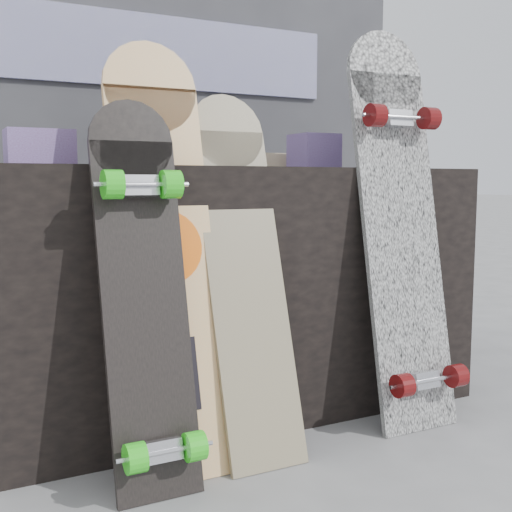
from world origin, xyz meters
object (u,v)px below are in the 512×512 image
longboard_cascadia (401,218)px  longboard_celtic (244,262)px  vendor_table (229,289)px  skateboard_dark (145,290)px  longboard_geisha (165,241)px

longboard_cascadia → longboard_celtic: bearing=178.9°
vendor_table → skateboard_dark: bearing=-134.7°
longboard_geisha → longboard_cascadia: bearing=-2.4°
vendor_table → longboard_cascadia: longboard_cascadia is taller
longboard_cascadia → skateboard_dark: bearing=-174.9°
vendor_table → skateboard_dark: (-0.42, -0.42, 0.10)m
longboard_geisha → skateboard_dark: bearing=-129.6°
longboard_celtic → skateboard_dark: bearing=-164.5°
longboard_celtic → longboard_geisha: bearing=174.4°
vendor_table → longboard_cascadia: bearing=-38.7°
longboard_celtic → longboard_cascadia: longboard_cascadia is taller
vendor_table → longboard_geisha: size_ratio=1.41×
longboard_celtic → skateboard_dark: size_ratio=1.05×
longboard_celtic → skateboard_dark: 0.32m
longboard_cascadia → skateboard_dark: 0.87m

